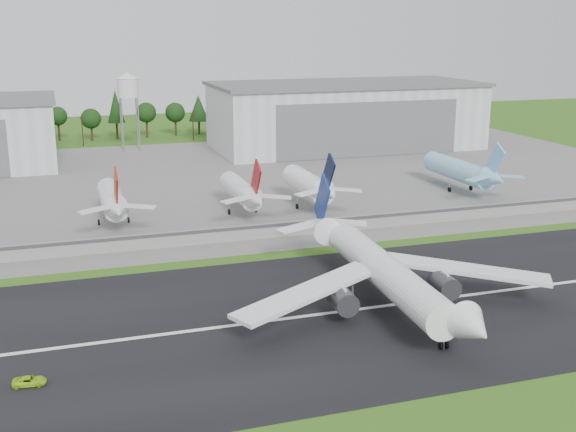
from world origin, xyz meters
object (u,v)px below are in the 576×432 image
object	(u,v)px
parked_jet_navy	(312,186)
ground_vehicle	(29,381)
main_airliner	(386,280)
parked_jet_skyblue	(464,171)
parked_jet_red_b	(244,192)
parked_jet_red_a	(113,201)

from	to	relation	value
parked_jet_navy	ground_vehicle	bearing A→B (deg)	-131.26
main_airliner	parked_jet_skyblue	bearing A→B (deg)	-125.74
parked_jet_red_b	parked_jet_skyblue	size ratio (longest dim) A/B	0.84
main_airliner	parked_jet_navy	bearing A→B (deg)	-95.84
parked_jet_red_a	main_airliner	bearing A→B (deg)	-59.77
parked_jet_skyblue	parked_jet_red_b	bearing A→B (deg)	-175.62
main_airliner	parked_jet_red_a	size ratio (longest dim) A/B	1.89
main_airliner	parked_jet_red_b	distance (m)	67.35
parked_jet_red_a	parked_jet_red_b	bearing A→B (deg)	-0.04
parked_jet_red_b	parked_jet_navy	size ratio (longest dim) A/B	1.00
ground_vehicle	parked_jet_red_a	distance (m)	79.51
main_airliner	parked_jet_skyblue	xyz separation A→B (m)	(58.83, 72.01, 1.33)
parked_jet_red_b	parked_jet_navy	bearing A→B (deg)	0.18
parked_jet_red_a	parked_jet_red_b	xyz separation A→B (m)	(31.94, -0.02, -0.12)
parked_jet_navy	main_airliner	bearing A→B (deg)	-99.35
ground_vehicle	parked_jet_red_b	size ratio (longest dim) A/B	0.14
ground_vehicle	parked_jet_skyblue	xyz separation A→B (m)	(115.65, 82.34, 5.52)
parked_jet_navy	parked_jet_skyblue	world-z (taller)	parked_jet_navy
parked_jet_red_b	parked_jet_red_a	bearing A→B (deg)	179.96
parked_jet_red_b	parked_jet_navy	xyz separation A→B (m)	(18.12, 0.06, 0.37)
ground_vehicle	parked_jet_red_b	world-z (taller)	parked_jet_red_b
main_airliner	ground_vehicle	xyz separation A→B (m)	(-56.82, -10.32, -4.19)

